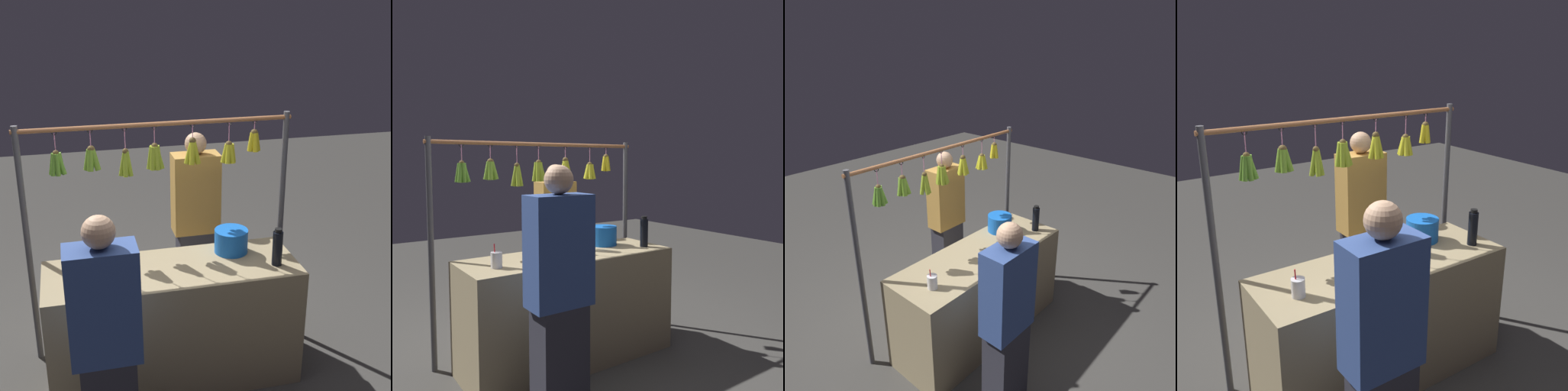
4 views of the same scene
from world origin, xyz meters
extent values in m
plane|color=#413F3B|center=(0.00, 0.00, 0.00)|extent=(12.00, 12.00, 0.00)
cube|color=tan|center=(0.00, 0.00, 0.43)|extent=(1.71, 0.60, 0.87)
cylinder|color=#4C4C51|center=(-0.94, -0.43, 0.90)|extent=(0.04, 0.04, 1.79)
cylinder|color=#4C4C51|center=(0.94, -0.43, 0.90)|extent=(0.04, 0.04, 1.79)
cylinder|color=#9E6038|center=(0.00, -0.43, 1.75)|extent=(1.95, 0.03, 0.03)
torus|color=black|center=(-0.70, -0.43, 1.73)|extent=(0.04, 0.01, 0.04)
cylinder|color=pink|center=(-0.70, -0.43, 1.69)|extent=(0.01, 0.01, 0.08)
sphere|color=brown|center=(-0.70, -0.43, 1.65)|extent=(0.05, 0.05, 0.05)
cylinder|color=yellow|center=(-0.68, -0.43, 1.58)|extent=(0.06, 0.04, 0.14)
cylinder|color=yellow|center=(-0.70, -0.41, 1.58)|extent=(0.04, 0.06, 0.14)
cylinder|color=yellow|center=(-0.72, -0.43, 1.58)|extent=(0.06, 0.04, 0.14)
cylinder|color=yellow|center=(-0.70, -0.45, 1.58)|extent=(0.04, 0.06, 0.14)
torus|color=black|center=(-0.51, -0.43, 1.73)|extent=(0.04, 0.01, 0.04)
cylinder|color=pink|center=(-0.51, -0.43, 1.65)|extent=(0.01, 0.01, 0.16)
sphere|color=brown|center=(-0.51, -0.43, 1.58)|extent=(0.05, 0.05, 0.05)
cylinder|color=gold|center=(-0.48, -0.43, 1.51)|extent=(0.07, 0.04, 0.14)
cylinder|color=gold|center=(-0.50, -0.41, 1.51)|extent=(0.05, 0.07, 0.14)
cylinder|color=gold|center=(-0.53, -0.41, 1.51)|extent=(0.05, 0.06, 0.14)
cylinder|color=gold|center=(-0.54, -0.43, 1.51)|extent=(0.05, 0.04, 0.14)
cylinder|color=gold|center=(-0.52, -0.46, 1.51)|extent=(0.05, 0.06, 0.14)
cylinder|color=gold|center=(-0.50, -0.46, 1.51)|extent=(0.06, 0.07, 0.15)
torus|color=black|center=(-0.24, -0.43, 1.73)|extent=(0.04, 0.01, 0.04)
cylinder|color=pink|center=(-0.24, -0.43, 1.68)|extent=(0.01, 0.01, 0.11)
sphere|color=brown|center=(-0.24, -0.43, 1.62)|extent=(0.05, 0.05, 0.05)
cylinder|color=gold|center=(-0.22, -0.43, 1.53)|extent=(0.08, 0.04, 0.17)
cylinder|color=gold|center=(-0.24, -0.41, 1.53)|extent=(0.05, 0.08, 0.18)
cylinder|color=gold|center=(-0.26, -0.42, 1.53)|extent=(0.07, 0.06, 0.18)
cylinder|color=gold|center=(-0.26, -0.45, 1.53)|extent=(0.07, 0.07, 0.18)
cylinder|color=gold|center=(-0.24, -0.46, 1.53)|extent=(0.05, 0.07, 0.17)
torus|color=black|center=(0.03, -0.43, 1.73)|extent=(0.04, 0.01, 0.04)
cylinder|color=pink|center=(0.03, -0.43, 1.66)|extent=(0.01, 0.01, 0.13)
sphere|color=brown|center=(0.03, -0.43, 1.60)|extent=(0.05, 0.05, 0.05)
cylinder|color=#94AF28|center=(0.06, -0.44, 1.52)|extent=(0.06, 0.04, 0.17)
cylinder|color=#94AF28|center=(0.05, -0.41, 1.52)|extent=(0.05, 0.05, 0.17)
cylinder|color=#94AF28|center=(0.02, -0.40, 1.52)|extent=(0.04, 0.06, 0.17)
cylinder|color=#94AF28|center=(0.00, -0.42, 1.52)|extent=(0.07, 0.05, 0.17)
cylinder|color=#94AF28|center=(0.00, -0.44, 1.52)|extent=(0.05, 0.04, 0.17)
cylinder|color=#94AF28|center=(0.02, -0.46, 1.52)|extent=(0.05, 0.06, 0.17)
cylinder|color=#94AF28|center=(0.05, -0.46, 1.52)|extent=(0.05, 0.05, 0.17)
torus|color=black|center=(0.23, -0.43, 1.73)|extent=(0.04, 0.02, 0.04)
cylinder|color=pink|center=(0.23, -0.43, 1.65)|extent=(0.01, 0.01, 0.16)
sphere|color=brown|center=(0.23, -0.43, 1.57)|extent=(0.04, 0.04, 0.04)
cylinder|color=#91AE28|center=(0.25, -0.44, 1.49)|extent=(0.07, 0.04, 0.18)
cylinder|color=#91AE28|center=(0.24, -0.41, 1.49)|extent=(0.04, 0.07, 0.18)
cylinder|color=#91AE28|center=(0.21, -0.42, 1.49)|extent=(0.06, 0.05, 0.18)
cylinder|color=#91AE28|center=(0.21, -0.44, 1.49)|extent=(0.06, 0.05, 0.18)
cylinder|color=#91AE28|center=(0.24, -0.45, 1.49)|extent=(0.04, 0.06, 0.18)
torus|color=black|center=(0.46, -0.43, 1.73)|extent=(0.04, 0.01, 0.04)
cylinder|color=pink|center=(0.46, -0.43, 1.67)|extent=(0.01, 0.01, 0.13)
sphere|color=brown|center=(0.46, -0.43, 1.60)|extent=(0.05, 0.05, 0.05)
cylinder|color=#70A32C|center=(0.49, -0.43, 1.53)|extent=(0.07, 0.04, 0.15)
cylinder|color=#70A32C|center=(0.47, -0.41, 1.53)|extent=(0.05, 0.07, 0.15)
cylinder|color=#70A32C|center=(0.44, -0.42, 1.53)|extent=(0.07, 0.06, 0.15)
cylinder|color=#70A32C|center=(0.44, -0.45, 1.53)|extent=(0.07, 0.06, 0.15)
cylinder|color=#70A32C|center=(0.47, -0.46, 1.53)|extent=(0.05, 0.06, 0.15)
torus|color=black|center=(0.70, -0.43, 1.73)|extent=(0.04, 0.02, 0.04)
cylinder|color=pink|center=(0.70, -0.43, 1.66)|extent=(0.01, 0.01, 0.14)
sphere|color=brown|center=(0.70, -0.43, 1.59)|extent=(0.04, 0.04, 0.04)
cylinder|color=#609E2D|center=(0.72, -0.43, 1.52)|extent=(0.06, 0.03, 0.15)
cylinder|color=#609E2D|center=(0.72, -0.41, 1.52)|extent=(0.06, 0.05, 0.16)
cylinder|color=#609E2D|center=(0.69, -0.40, 1.52)|extent=(0.04, 0.05, 0.15)
cylinder|color=#609E2D|center=(0.67, -0.42, 1.52)|extent=(0.07, 0.04, 0.15)
cylinder|color=#609E2D|center=(0.67, -0.44, 1.52)|extent=(0.05, 0.04, 0.15)
cylinder|color=#609E2D|center=(0.69, -0.46, 1.52)|extent=(0.04, 0.06, 0.15)
cylinder|color=#609E2D|center=(0.71, -0.46, 1.52)|extent=(0.06, 0.06, 0.16)
cylinder|color=black|center=(-0.70, 0.12, 0.99)|extent=(0.07, 0.07, 0.24)
cylinder|color=black|center=(-0.70, 0.12, 1.12)|extent=(0.05, 0.05, 0.02)
cylinder|color=blue|center=(-0.45, -0.14, 0.95)|extent=(0.24, 0.24, 0.17)
cylinder|color=silver|center=(0.64, 0.08, 0.92)|extent=(0.08, 0.08, 0.11)
cylinder|color=red|center=(0.65, 0.08, 0.95)|extent=(0.01, 0.02, 0.17)
cube|color=#2D2D38|center=(-0.36, -0.81, 0.37)|extent=(0.30, 0.20, 0.75)
cube|color=#BF8C3F|center=(-0.36, -0.81, 1.08)|extent=(0.37, 0.20, 0.66)
sphere|color=tan|center=(-0.36, -0.81, 1.49)|extent=(0.17, 0.17, 0.17)
cube|color=#334C8C|center=(0.50, 0.70, 1.08)|extent=(0.38, 0.20, 0.66)
sphere|color=tan|center=(0.50, 0.70, 1.50)|extent=(0.17, 0.17, 0.17)
camera|label=1|loc=(0.62, 3.22, 2.64)|focal=50.57mm
camera|label=2|loc=(1.75, 2.79, 1.61)|focal=38.67mm
camera|label=3|loc=(2.25, 2.01, 2.67)|focal=35.53mm
camera|label=4|loc=(1.56, 2.17, 2.20)|focal=41.54mm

